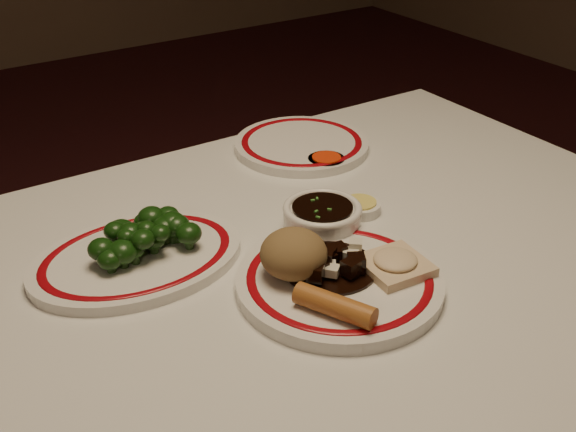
{
  "coord_description": "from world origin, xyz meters",
  "views": [
    {
      "loc": [
        -0.47,
        -0.65,
        1.29
      ],
      "look_at": [
        -0.0,
        0.07,
        0.8
      ],
      "focal_mm": 45.0,
      "sensor_mm": 36.0,
      "label": 1
    }
  ],
  "objects_px": {
    "rice_mound": "(294,254)",
    "spring_roll": "(335,305)",
    "soy_bowl": "(322,219)",
    "dining_table": "(314,323)",
    "fried_wonton": "(395,263)",
    "broccoli_pile": "(145,233)",
    "stirfry_heap": "(329,262)",
    "main_plate": "(339,281)",
    "broccoli_plate": "(137,258)"
  },
  "relations": [
    {
      "from": "soy_bowl",
      "to": "stirfry_heap",
      "type": "bearing_deg",
      "value": -121.69
    },
    {
      "from": "rice_mound",
      "to": "stirfry_heap",
      "type": "height_order",
      "value": "rice_mound"
    },
    {
      "from": "broccoli_plate",
      "to": "spring_roll",
      "type": "bearing_deg",
      "value": -61.12
    },
    {
      "from": "rice_mound",
      "to": "soy_bowl",
      "type": "bearing_deg",
      "value": 39.43
    },
    {
      "from": "broccoli_pile",
      "to": "soy_bowl",
      "type": "xyz_separation_m",
      "value": [
        0.24,
        -0.07,
        -0.02
      ]
    },
    {
      "from": "rice_mound",
      "to": "soy_bowl",
      "type": "height_order",
      "value": "rice_mound"
    },
    {
      "from": "rice_mound",
      "to": "broccoli_pile",
      "type": "distance_m",
      "value": 0.21
    },
    {
      "from": "stirfry_heap",
      "to": "spring_roll",
      "type": "bearing_deg",
      "value": -122.31
    },
    {
      "from": "rice_mound",
      "to": "dining_table",
      "type": "bearing_deg",
      "value": 19.01
    },
    {
      "from": "main_plate",
      "to": "spring_roll",
      "type": "distance_m",
      "value": 0.08
    },
    {
      "from": "stirfry_heap",
      "to": "rice_mound",
      "type": "bearing_deg",
      "value": 161.03
    },
    {
      "from": "rice_mound",
      "to": "stirfry_heap",
      "type": "relative_size",
      "value": 0.7
    },
    {
      "from": "dining_table",
      "to": "spring_roll",
      "type": "relative_size",
      "value": 11.81
    },
    {
      "from": "rice_mound",
      "to": "soy_bowl",
      "type": "relative_size",
      "value": 0.77
    },
    {
      "from": "stirfry_heap",
      "to": "soy_bowl",
      "type": "relative_size",
      "value": 1.1
    },
    {
      "from": "dining_table",
      "to": "stirfry_heap",
      "type": "relative_size",
      "value": 9.69
    },
    {
      "from": "main_plate",
      "to": "broccoli_plate",
      "type": "relative_size",
      "value": 0.94
    },
    {
      "from": "fried_wonton",
      "to": "dining_table",
      "type": "bearing_deg",
      "value": 130.73
    },
    {
      "from": "broccoli_pile",
      "to": "rice_mound",
      "type": "bearing_deg",
      "value": -51.45
    },
    {
      "from": "main_plate",
      "to": "stirfry_heap",
      "type": "relative_size",
      "value": 2.28
    },
    {
      "from": "broccoli_plate",
      "to": "broccoli_pile",
      "type": "bearing_deg",
      "value": 16.88
    },
    {
      "from": "stirfry_heap",
      "to": "broccoli_pile",
      "type": "distance_m",
      "value": 0.25
    },
    {
      "from": "rice_mound",
      "to": "soy_bowl",
      "type": "xyz_separation_m",
      "value": [
        0.11,
        0.09,
        -0.03
      ]
    },
    {
      "from": "rice_mound",
      "to": "spring_roll",
      "type": "height_order",
      "value": "rice_mound"
    },
    {
      "from": "rice_mound",
      "to": "fried_wonton",
      "type": "relative_size",
      "value": 1.0
    },
    {
      "from": "main_plate",
      "to": "stirfry_heap",
      "type": "bearing_deg",
      "value": 93.15
    },
    {
      "from": "dining_table",
      "to": "fried_wonton",
      "type": "bearing_deg",
      "value": -49.27
    },
    {
      "from": "broccoli_plate",
      "to": "stirfry_heap",
      "type": "bearing_deg",
      "value": -42.11
    },
    {
      "from": "spring_roll",
      "to": "broccoli_pile",
      "type": "xyz_separation_m",
      "value": [
        -0.12,
        0.26,
        0.01
      ]
    },
    {
      "from": "spring_roll",
      "to": "dining_table",
      "type": "bearing_deg",
      "value": 39.85
    },
    {
      "from": "rice_mound",
      "to": "soy_bowl",
      "type": "distance_m",
      "value": 0.15
    },
    {
      "from": "fried_wonton",
      "to": "soy_bowl",
      "type": "distance_m",
      "value": 0.15
    },
    {
      "from": "spring_roll",
      "to": "broccoli_plate",
      "type": "bearing_deg",
      "value": 93.9
    },
    {
      "from": "main_plate",
      "to": "spring_roll",
      "type": "xyz_separation_m",
      "value": [
        -0.05,
        -0.06,
        0.02
      ]
    },
    {
      "from": "main_plate",
      "to": "soy_bowl",
      "type": "relative_size",
      "value": 2.51
    },
    {
      "from": "fried_wonton",
      "to": "broccoli_pile",
      "type": "xyz_separation_m",
      "value": [
        -0.25,
        0.23,
        0.01
      ]
    },
    {
      "from": "dining_table",
      "to": "rice_mound",
      "type": "height_order",
      "value": "rice_mound"
    },
    {
      "from": "rice_mound",
      "to": "main_plate",
      "type": "bearing_deg",
      "value": -38.71
    },
    {
      "from": "fried_wonton",
      "to": "soy_bowl",
      "type": "relative_size",
      "value": 0.77
    },
    {
      "from": "main_plate",
      "to": "broccoli_plate",
      "type": "bearing_deg",
      "value": 134.75
    },
    {
      "from": "rice_mound",
      "to": "stirfry_heap",
      "type": "bearing_deg",
      "value": -18.97
    },
    {
      "from": "dining_table",
      "to": "spring_roll",
      "type": "height_order",
      "value": "spring_roll"
    },
    {
      "from": "stirfry_heap",
      "to": "broccoli_pile",
      "type": "xyz_separation_m",
      "value": [
        -0.18,
        0.18,
        0.01
      ]
    },
    {
      "from": "dining_table",
      "to": "spring_roll",
      "type": "distance_m",
      "value": 0.18
    },
    {
      "from": "broccoli_plate",
      "to": "dining_table",
      "type": "bearing_deg",
      "value": -36.35
    },
    {
      "from": "rice_mound",
      "to": "spring_roll",
      "type": "bearing_deg",
      "value": -94.07
    },
    {
      "from": "stirfry_heap",
      "to": "soy_bowl",
      "type": "distance_m",
      "value": 0.13
    },
    {
      "from": "dining_table",
      "to": "rice_mound",
      "type": "relative_size",
      "value": 13.86
    },
    {
      "from": "spring_roll",
      "to": "soy_bowl",
      "type": "distance_m",
      "value": 0.22
    },
    {
      "from": "spring_roll",
      "to": "stirfry_heap",
      "type": "bearing_deg",
      "value": 32.71
    }
  ]
}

